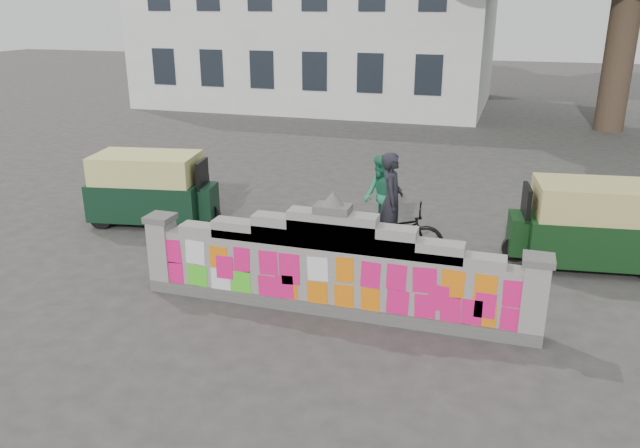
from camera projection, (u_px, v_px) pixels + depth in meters
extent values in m
plane|color=#383533|center=(332.00, 311.00, 10.02)|extent=(100.00, 100.00, 0.00)
cube|color=#4C4C49|center=(332.00, 306.00, 9.99)|extent=(6.40, 0.42, 0.20)
cube|color=gray|center=(332.00, 277.00, 9.82)|extent=(6.40, 0.32, 1.00)
cube|color=gray|center=(333.00, 244.00, 9.63)|extent=(5.20, 0.32, 0.14)
cube|color=gray|center=(333.00, 239.00, 9.61)|extent=(4.00, 0.32, 0.28)
cube|color=gray|center=(333.00, 235.00, 9.58)|extent=(2.60, 0.32, 0.44)
cube|color=gray|center=(333.00, 230.00, 9.56)|extent=(1.40, 0.32, 0.58)
cube|color=#4C4C49|center=(333.00, 209.00, 9.44)|extent=(0.55, 0.36, 0.12)
cone|color=#4C4C49|center=(333.00, 198.00, 9.39)|extent=(0.36, 0.36, 0.22)
cube|color=gray|center=(163.00, 254.00, 10.67)|extent=(0.36, 0.40, 1.24)
cube|color=#4C4C49|center=(160.00, 218.00, 10.45)|extent=(0.44, 0.44, 0.10)
cube|color=gray|center=(534.00, 302.00, 8.96)|extent=(0.36, 0.40, 1.24)
cube|color=#4C4C49|center=(539.00, 260.00, 8.74)|extent=(0.44, 0.44, 0.10)
cube|color=silver|center=(323.00, 19.00, 30.46)|extent=(16.00, 10.00, 8.00)
cylinder|color=#38281E|center=(620.00, 51.00, 23.51)|extent=(1.10, 1.10, 6.00)
imported|color=black|center=(390.00, 231.00, 12.00)|extent=(2.14, 0.98, 1.08)
imported|color=black|center=(391.00, 213.00, 11.87)|extent=(0.52, 0.72, 1.83)
imported|color=#23835C|center=(381.00, 196.00, 13.02)|extent=(1.02, 1.07, 1.74)
cube|color=black|center=(149.00, 198.00, 13.96)|extent=(2.62, 1.72, 0.81)
cube|color=#D4D071|center=(146.00, 168.00, 13.72)|extent=(2.42, 1.64, 0.61)
cube|color=black|center=(204.00, 201.00, 13.81)|extent=(0.62, 0.79, 0.71)
cube|color=black|center=(202.00, 174.00, 13.60)|extent=(0.20, 0.71, 0.61)
cylinder|color=black|center=(209.00, 214.00, 13.90)|extent=(0.52, 0.21, 0.51)
cylinder|color=black|center=(101.00, 218.00, 13.65)|extent=(0.52, 0.21, 0.51)
cylinder|color=black|center=(122.00, 202.00, 14.69)|extent=(0.52, 0.21, 0.51)
cube|color=black|center=(595.00, 237.00, 11.59)|extent=(2.63, 1.66, 0.83)
cube|color=tan|center=(601.00, 200.00, 11.35)|extent=(2.42, 1.58, 0.62)
cube|color=black|center=(523.00, 233.00, 11.80)|extent=(0.61, 0.78, 0.72)
cube|color=black|center=(526.00, 202.00, 11.60)|extent=(0.18, 0.73, 0.62)
cylinder|color=black|center=(515.00, 248.00, 11.92)|extent=(0.53, 0.19, 0.52)
cylinder|color=black|center=(636.00, 245.00, 12.07)|extent=(0.53, 0.19, 0.52)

